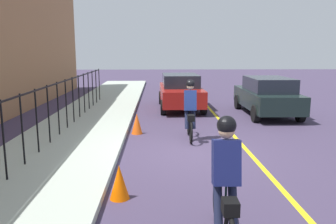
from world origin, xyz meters
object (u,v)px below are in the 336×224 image
at_px(cyclist_follow, 225,183).
at_px(traffic_cone_near, 119,182).
at_px(patrol_sedan, 267,95).
at_px(cyclist_lead, 190,110).
at_px(traffic_cone_far, 137,124).
at_px(parked_sedan_rear, 180,91).

xyz_separation_m(cyclist_follow, traffic_cone_near, (1.55, 1.61, -0.59)).
bearing_deg(patrol_sedan, traffic_cone_near, 147.51).
relative_size(cyclist_lead, patrol_sedan, 0.41).
relative_size(patrol_sedan, traffic_cone_far, 6.57).
xyz_separation_m(cyclist_lead, traffic_cone_near, (-4.13, 1.67, -0.59)).
relative_size(cyclist_follow, traffic_cone_near, 2.86).
height_order(cyclist_lead, traffic_cone_near, cyclist_lead).
distance_m(cyclist_lead, traffic_cone_far, 1.92).
bearing_deg(traffic_cone_far, cyclist_lead, -116.08).
bearing_deg(cyclist_lead, traffic_cone_near, 159.28).
height_order(cyclist_follow, traffic_cone_near, cyclist_follow).
bearing_deg(cyclist_lead, patrol_sedan, -40.98).
relative_size(cyclist_follow, patrol_sedan, 0.41).
xyz_separation_m(cyclist_lead, cyclist_follow, (-5.68, 0.06, 0.00)).
distance_m(cyclist_lead, traffic_cone_near, 4.49).
bearing_deg(traffic_cone_far, patrol_sedan, -59.06).
height_order(patrol_sedan, traffic_cone_far, patrol_sedan).
bearing_deg(traffic_cone_near, patrol_sedan, -33.06).
distance_m(cyclist_follow, traffic_cone_far, 6.70).
relative_size(cyclist_lead, traffic_cone_near, 2.86).
bearing_deg(traffic_cone_near, parked_sedan_rear, -10.20).
height_order(cyclist_lead, traffic_cone_far, cyclist_lead).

